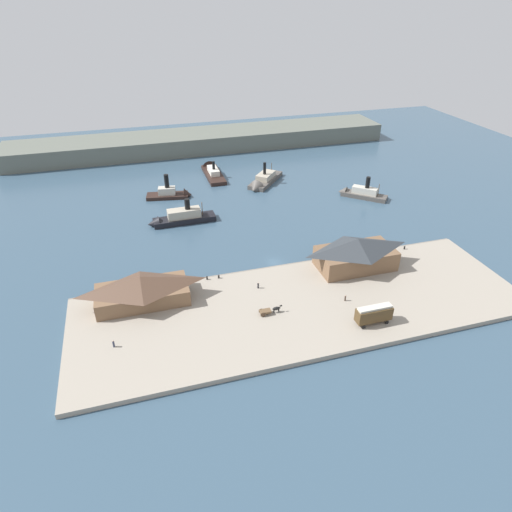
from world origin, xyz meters
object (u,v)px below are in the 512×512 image
(mooring_post_center_west, at_px, (207,278))
(ferry_moored_east, at_px, (173,194))
(ferry_approaching_east, at_px, (360,193))
(ferry_near_quay, at_px, (212,171))
(ferry_moored_west, at_px, (263,182))
(mooring_post_east, at_px, (390,249))
(pedestrian_near_east_shed, at_px, (258,286))
(pedestrian_walking_east, at_px, (114,344))
(mooring_post_center_east, at_px, (404,248))
(pedestrian_by_tram, at_px, (345,298))
(mooring_post_west, at_px, (219,277))
(ferry_outer_harbor, at_px, (178,218))
(street_tram, at_px, (374,314))
(horse_cart, at_px, (269,310))
(ferry_shed_customs_shed, at_px, (142,289))
(ferry_shed_west_terminal, at_px, (356,253))

(mooring_post_center_west, bearing_deg, ferry_moored_east, 91.22)
(ferry_approaching_east, bearing_deg, mooring_post_center_west, -148.64)
(mooring_post_center_west, xyz_separation_m, ferry_near_quay, (17.55, 79.81, -0.55))
(mooring_post_center_west, xyz_separation_m, ferry_moored_west, (34.55, 62.01, -0.34))
(mooring_post_center_west, height_order, mooring_post_east, same)
(pedestrian_near_east_shed, height_order, pedestrian_walking_east, pedestrian_walking_east)
(ferry_near_quay, relative_size, ferry_moored_west, 1.14)
(mooring_post_east, relative_size, ferry_moored_east, 0.05)
(mooring_post_center_east, bearing_deg, pedestrian_by_tram, -147.32)
(mooring_post_center_west, relative_size, mooring_post_west, 1.00)
(ferry_outer_harbor, bearing_deg, pedestrian_by_tram, -59.54)
(street_tram, bearing_deg, mooring_post_center_west, 139.54)
(pedestrian_near_east_shed, height_order, mooring_post_east, pedestrian_near_east_shed)
(mooring_post_east, xyz_separation_m, mooring_post_west, (-51.52, -0.24, 0.00))
(mooring_post_center_west, bearing_deg, pedestrian_by_tram, -31.36)
(horse_cart, bearing_deg, mooring_post_east, 22.89)
(ferry_moored_east, xyz_separation_m, ferry_outer_harbor, (-1.06, -22.11, 0.38))
(ferry_shed_customs_shed, bearing_deg, mooring_post_center_east, 3.30)
(pedestrian_near_east_shed, distance_m, ferry_moored_east, 68.48)
(horse_cart, height_order, pedestrian_by_tram, horse_cart)
(ferry_outer_harbor, bearing_deg, ferry_near_quay, 64.81)
(mooring_post_center_east, bearing_deg, ferry_near_quay, 117.15)
(street_tram, relative_size, horse_cart, 1.51)
(ferry_shed_customs_shed, relative_size, pedestrian_near_east_shed, 13.22)
(street_tram, relative_size, mooring_post_west, 9.33)
(ferry_moored_west, bearing_deg, pedestrian_walking_east, -125.64)
(mooring_post_center_west, relative_size, mooring_post_east, 1.00)
(ferry_moored_east, bearing_deg, ferry_approaching_east, -16.27)
(ferry_shed_customs_shed, xyz_separation_m, pedestrian_near_east_shed, (28.59, -2.49, -2.93))
(mooring_post_center_east, distance_m, ferry_outer_harbor, 72.17)
(mooring_post_west, relative_size, ferry_approaching_east, 0.05)
(pedestrian_walking_east, relative_size, mooring_post_center_east, 1.95)
(mooring_post_center_east, xyz_separation_m, ferry_moored_west, (-24.31, 62.74, -0.34))
(ferry_shed_west_terminal, xyz_separation_m, ferry_moored_east, (-41.54, 64.92, -4.23))
(ferry_shed_west_terminal, xyz_separation_m, street_tram, (-7.23, -22.91, -1.78))
(mooring_post_center_east, bearing_deg, ferry_shed_west_terminal, -166.25)
(ferry_near_quay, bearing_deg, mooring_post_west, -100.24)
(mooring_post_center_west, distance_m, ferry_moored_west, 70.99)
(street_tram, distance_m, pedestrian_near_east_shed, 29.65)
(ferry_near_quay, height_order, ferry_moored_west, ferry_moored_west)
(mooring_post_west, distance_m, ferry_moored_west, 69.76)
(street_tram, relative_size, ferry_near_quay, 0.35)
(ferry_outer_harbor, height_order, ferry_near_quay, ferry_outer_harbor)
(street_tram, height_order, mooring_post_center_east, street_tram)
(horse_cart, relative_size, pedestrian_walking_east, 3.17)
(ferry_near_quay, xyz_separation_m, ferry_approaching_east, (48.21, -39.73, 0.47))
(pedestrian_near_east_shed, relative_size, ferry_outer_harbor, 0.08)
(pedestrian_by_tram, bearing_deg, horse_cart, 178.58)
(mooring_post_center_west, bearing_deg, horse_cart, -58.09)
(ferry_outer_harbor, distance_m, ferry_approaching_east, 68.14)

